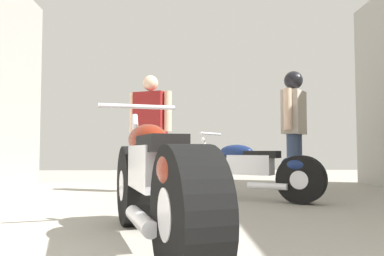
{
  "coord_description": "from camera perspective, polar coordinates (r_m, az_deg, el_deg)",
  "views": [
    {
      "loc": [
        -0.35,
        -0.09,
        0.61
      ],
      "look_at": [
        -0.25,
        3.48,
        0.81
      ],
      "focal_mm": 35.89,
      "sensor_mm": 36.0,
      "label": 1
    }
  ],
  "objects": [
    {
      "name": "motorcycle_maroon_cruiser",
      "position": [
        2.43,
        -5.47,
        -8.07
      ],
      "size": [
        0.88,
        2.05,
        0.97
      ],
      "color": "black",
      "rests_on": "ground_plane"
    },
    {
      "name": "mechanic_in_blue",
      "position": [
        5.54,
        -6.23,
        0.35
      ],
      "size": [
        0.66,
        0.4,
        1.68
      ],
      "color": "#2D3851",
      "rests_on": "ground_plane"
    },
    {
      "name": "mechanic_with_helmet",
      "position": [
        5.79,
        14.92,
        1.3
      ],
      "size": [
        0.47,
        0.63,
        1.76
      ],
      "color": "#384766",
      "rests_on": "ground_plane"
    },
    {
      "name": "motorcycle_black_naked",
      "position": [
        4.71,
        9.07,
        -6.4
      ],
      "size": [
        1.59,
        1.12,
        0.83
      ],
      "color": "black",
      "rests_on": "ground_plane"
    },
    {
      "name": "ground_plane",
      "position": [
        3.45,
        4.37,
        -13.37
      ],
      "size": [
        15.76,
        15.76,
        0.0
      ],
      "primitive_type": "plane",
      "color": "#9E998E"
    }
  ]
}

